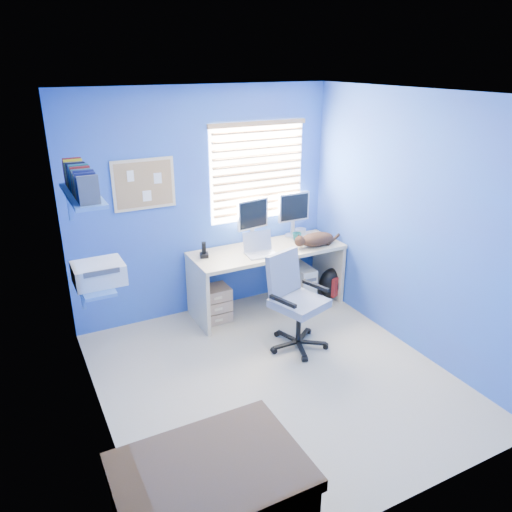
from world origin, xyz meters
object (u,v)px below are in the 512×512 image
cat (317,239)px  desk (267,279)px  laptop (261,246)px  office_chair (295,313)px  tower_pc (301,283)px

cat → desk: bearing=163.8°
laptop → office_chair: 0.86m
cat → laptop: bearing=178.1°
desk → cat: bearing=-16.8°
desk → office_chair: bearing=-99.4°
tower_pc → office_chair: (-0.59, -0.83, 0.14)m
desk → cat: size_ratio=4.06×
cat → office_chair: (-0.69, -0.68, -0.46)m
desk → tower_pc: (0.45, -0.02, -0.14)m
desk → office_chair: (-0.14, -0.85, -0.01)m
laptop → cat: laptop is taller
desk → tower_pc: 0.48m
tower_pc → desk: bearing=179.6°
desk → office_chair: office_chair is taller
tower_pc → office_chair: size_ratio=0.46×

